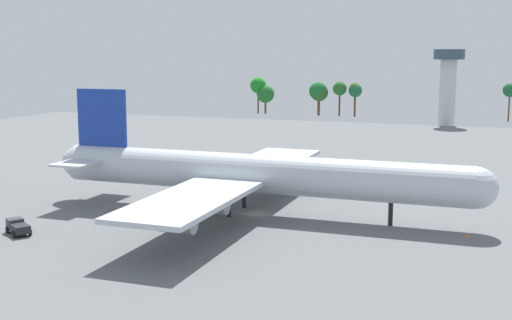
# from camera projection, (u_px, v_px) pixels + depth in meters

# --- Properties ---
(ground_plane) EXTENTS (291.31, 291.31, 0.00)m
(ground_plane) POSITION_uv_depth(u_px,v_px,m) (256.00, 214.00, 107.19)
(ground_plane) COLOR slate
(cargo_airplane) EXTENTS (72.83, 64.05, 19.57)m
(cargo_airplane) POSITION_uv_depth(u_px,v_px,m) (253.00, 174.00, 106.32)
(cargo_airplane) COLOR silver
(cargo_airplane) RESTS_ON ground_plane
(cargo_loader) EXTENTS (5.19, 4.44, 2.02)m
(cargo_loader) POSITION_uv_depth(u_px,v_px,m) (18.00, 227.00, 95.07)
(cargo_loader) COLOR #333338
(cargo_loader) RESTS_ON ground_plane
(safety_cone_nose) EXTENTS (0.46, 0.46, 0.66)m
(safety_cone_nose) POSITION_uv_depth(u_px,v_px,m) (468.00, 235.00, 93.28)
(safety_cone_nose) COLOR orange
(safety_cone_nose) RESTS_ON ground_plane
(control_tower) EXTENTS (10.86, 10.86, 26.87)m
(control_tower) POSITION_uv_depth(u_px,v_px,m) (448.00, 79.00, 236.13)
(control_tower) COLOR silver
(control_tower) RESTS_ON ground_plane
(tree_line_backdrop) EXTENTS (105.95, 7.49, 15.32)m
(tree_line_backdrop) POSITION_uv_depth(u_px,v_px,m) (317.00, 91.00, 273.13)
(tree_line_backdrop) COLOR #51381E
(tree_line_backdrop) RESTS_ON ground_plane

